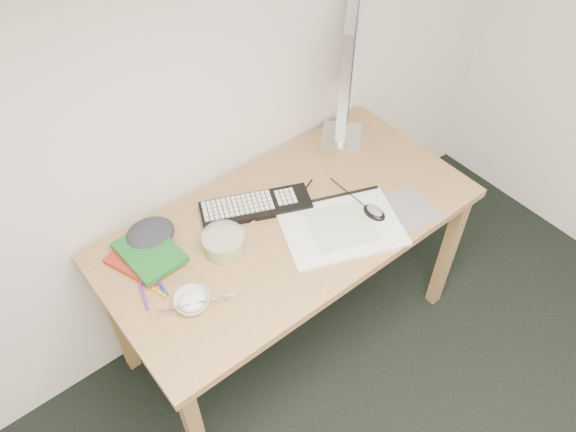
# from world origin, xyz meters

# --- Properties ---
(desk) EXTENTS (1.40, 0.70, 0.75)m
(desk) POSITION_xyz_m (0.27, 1.43, 0.67)
(desk) COLOR #A47F4B
(desk) RESTS_ON ground
(mousepad) EXTENTS (0.24, 0.22, 0.00)m
(mousepad) POSITION_xyz_m (0.63, 1.20, 0.75)
(mousepad) COLOR gray
(mousepad) RESTS_ON desk
(sketchpad) EXTENTS (0.51, 0.44, 0.01)m
(sketchpad) POSITION_xyz_m (0.39, 1.29, 0.76)
(sketchpad) COLOR silver
(sketchpad) RESTS_ON desk
(keyboard) EXTENTS (0.43, 0.29, 0.02)m
(keyboard) POSITION_xyz_m (0.20, 1.56, 0.76)
(keyboard) COLOR black
(keyboard) RESTS_ON desk
(monitor) EXTENTS (0.41, 0.40, 0.62)m
(monitor) POSITION_xyz_m (0.74, 1.68, 1.14)
(monitor) COLOR silver
(monitor) RESTS_ON desk
(mouse) EXTENTS (0.06, 0.10, 0.03)m
(mouse) POSITION_xyz_m (0.52, 1.26, 0.78)
(mouse) COLOR black
(mouse) RESTS_ON sketchpad
(rice_bowl) EXTENTS (0.14, 0.14, 0.04)m
(rice_bowl) POSITION_xyz_m (-0.21, 1.34, 0.77)
(rice_bowl) COLOR silver
(rice_bowl) RESTS_ON desk
(chopsticks) EXTENTS (0.23, 0.11, 0.02)m
(chopsticks) POSITION_xyz_m (-0.22, 1.32, 0.79)
(chopsticks) COLOR silver
(chopsticks) RESTS_ON rice_bowl
(fruit_tub) EXTENTS (0.19, 0.19, 0.07)m
(fruit_tub) POSITION_xyz_m (-0.00, 1.47, 0.79)
(fruit_tub) COLOR #EAF155
(fruit_tub) RESTS_ON desk
(book_red) EXTENTS (0.23, 0.26, 0.02)m
(book_red) POSITION_xyz_m (-0.25, 1.60, 0.76)
(book_red) COLOR maroon
(book_red) RESTS_ON desk
(book_green) EXTENTS (0.18, 0.24, 0.02)m
(book_green) POSITION_xyz_m (-0.22, 1.60, 0.78)
(book_green) COLOR #186022
(book_green) RESTS_ON book_red
(cloth_lump) EXTENTS (0.17, 0.15, 0.06)m
(cloth_lump) POSITION_xyz_m (-0.18, 1.67, 0.78)
(cloth_lump) COLOR #222329
(cloth_lump) RESTS_ON desk
(pencil_pink) EXTENTS (0.19, 0.03, 0.01)m
(pencil_pink) POSITION_xyz_m (0.23, 1.52, 0.75)
(pencil_pink) COLOR #D86C80
(pencil_pink) RESTS_ON desk
(pencil_tan) EXTENTS (0.12, 0.13, 0.01)m
(pencil_tan) POSITION_xyz_m (0.33, 1.42, 0.75)
(pencil_tan) COLOR #A48456
(pencil_tan) RESTS_ON desk
(pencil_black) EXTENTS (0.15, 0.07, 0.01)m
(pencil_black) POSITION_xyz_m (0.39, 1.51, 0.75)
(pencil_black) COLOR black
(pencil_black) RESTS_ON desk
(marker_blue) EXTENTS (0.02, 0.13, 0.01)m
(marker_blue) POSITION_xyz_m (-0.25, 1.49, 0.76)
(marker_blue) COLOR #1F2EAB
(marker_blue) RESTS_ON desk
(marker_orange) EXTENTS (0.05, 0.13, 0.01)m
(marker_orange) POSITION_xyz_m (-0.28, 1.48, 0.76)
(marker_orange) COLOR orange
(marker_orange) RESTS_ON desk
(marker_purple) EXTENTS (0.04, 0.12, 0.01)m
(marker_purple) POSITION_xyz_m (-0.32, 1.47, 0.76)
(marker_purple) COLOR #69268C
(marker_purple) RESTS_ON desk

